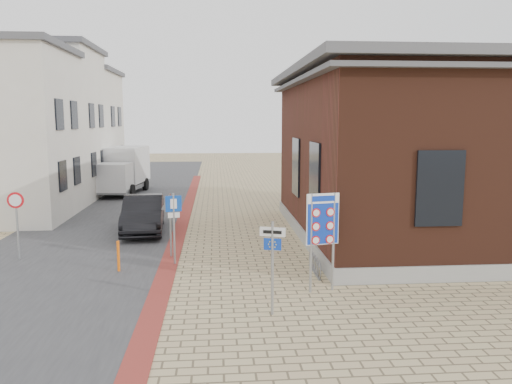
{
  "coord_description": "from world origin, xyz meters",
  "views": [
    {
      "loc": [
        -0.4,
        -12.73,
        4.74
      ],
      "look_at": [
        1.01,
        4.84,
        2.2
      ],
      "focal_mm": 35.0,
      "sensor_mm": 36.0,
      "label": 1
    }
  ],
  "objects": [
    {
      "name": "brick_building",
      "position": [
        8.99,
        7.0,
        3.49
      ],
      "size": [
        13.0,
        13.0,
        6.8
      ],
      "color": "gray",
      "rests_on": "ground"
    },
    {
      "name": "road_strip",
      "position": [
        -5.5,
        15.0,
        0.01
      ],
      "size": [
        7.0,
        60.0,
        0.02
      ],
      "primitive_type": "cube",
      "color": "#38383A",
      "rests_on": "ground"
    },
    {
      "name": "ground",
      "position": [
        0.0,
        0.0,
        0.0
      ],
      "size": [
        120.0,
        120.0,
        0.0
      ],
      "primitive_type": "plane",
      "color": "tan",
      "rests_on": "ground"
    },
    {
      "name": "parking_sign",
      "position": [
        -1.8,
        3.47,
        1.61
      ],
      "size": [
        0.52,
        0.15,
        2.38
      ],
      "rotation": [
        0.0,
        0.0,
        0.22
      ],
      "color": "gray",
      "rests_on": "ground"
    },
    {
      "name": "essen_sign",
      "position": [
        0.94,
        -1.06,
        1.53
      ],
      "size": [
        0.61,
        0.22,
        2.33
      ],
      "rotation": [
        0.0,
        0.0,
        -0.3
      ],
      "color": "gray",
      "rests_on": "ground"
    },
    {
      "name": "border_sign",
      "position": [
        2.5,
        0.5,
        1.99
      ],
      "size": [
        0.94,
        0.23,
        2.77
      ],
      "rotation": [
        0.0,
        0.0,
        0.2
      ],
      "color": "gray",
      "rests_on": "ground"
    },
    {
      "name": "bike_rack",
      "position": [
        2.65,
        2.2,
        0.26
      ],
      "size": [
        0.08,
        1.8,
        0.6
      ],
      "color": "slate",
      "rests_on": "ground"
    },
    {
      "name": "curb_strip",
      "position": [
        -2.0,
        10.0,
        0.01
      ],
      "size": [
        0.6,
        40.0,
        0.02
      ],
      "primitive_type": "cube",
      "color": "maroon",
      "rests_on": "ground"
    },
    {
      "name": "speed_sign",
      "position": [
        -7.17,
        4.5,
        1.56
      ],
      "size": [
        0.55,
        0.07,
        2.34
      ],
      "rotation": [
        0.0,
        0.0,
        0.05
      ],
      "color": "gray",
      "rests_on": "ground"
    },
    {
      "name": "townhouse_mid",
      "position": [
        -10.99,
        18.0,
        4.57
      ],
      "size": [
        7.4,
        6.4,
        9.1
      ],
      "color": "beige",
      "rests_on": "ground"
    },
    {
      "name": "yield_sign",
      "position": [
        -2.0,
        4.4,
        1.66
      ],
      "size": [
        0.74,
        0.36,
        2.2
      ],
      "rotation": [
        0.0,
        0.0,
        -0.4
      ],
      "color": "gray",
      "rests_on": "ground"
    },
    {
      "name": "townhouse_far",
      "position": [
        -10.99,
        24.0,
        4.17
      ],
      "size": [
        7.4,
        6.4,
        8.3
      ],
      "color": "beige",
      "rests_on": "ground"
    },
    {
      "name": "box_truck",
      "position": [
        -6.48,
        20.11,
        1.55
      ],
      "size": [
        2.95,
        5.96,
        3.0
      ],
      "rotation": [
        0.0,
        0.0,
        -0.12
      ],
      "color": "slate",
      "rests_on": "ground"
    },
    {
      "name": "sedan",
      "position": [
        -3.52,
        8.56,
        0.77
      ],
      "size": [
        1.98,
        4.77,
        1.53
      ],
      "primitive_type": "imported",
      "rotation": [
        0.0,
        0.0,
        0.08
      ],
      "color": "black",
      "rests_on": "ground"
    },
    {
      "name": "bollard",
      "position": [
        -3.5,
        2.8,
        0.5
      ],
      "size": [
        0.1,
        0.1,
        0.99
      ],
      "primitive_type": "cylinder",
      "rotation": [
        0.0,
        0.0,
        0.18
      ],
      "color": "orange",
      "rests_on": "ground"
    }
  ]
}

